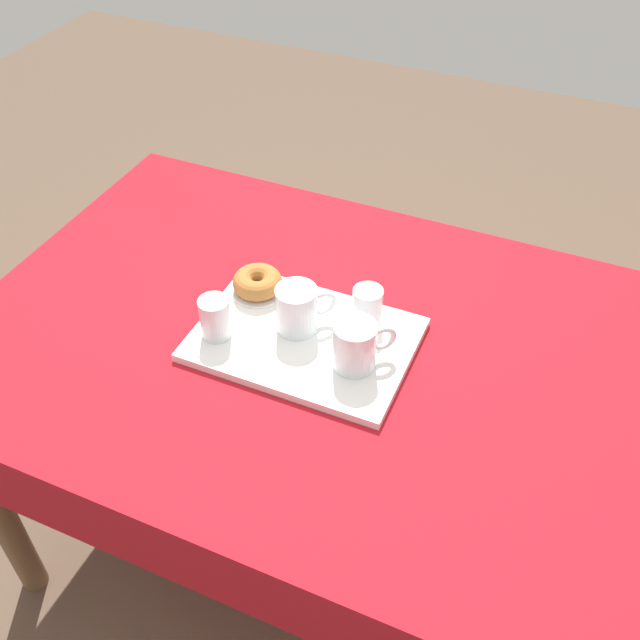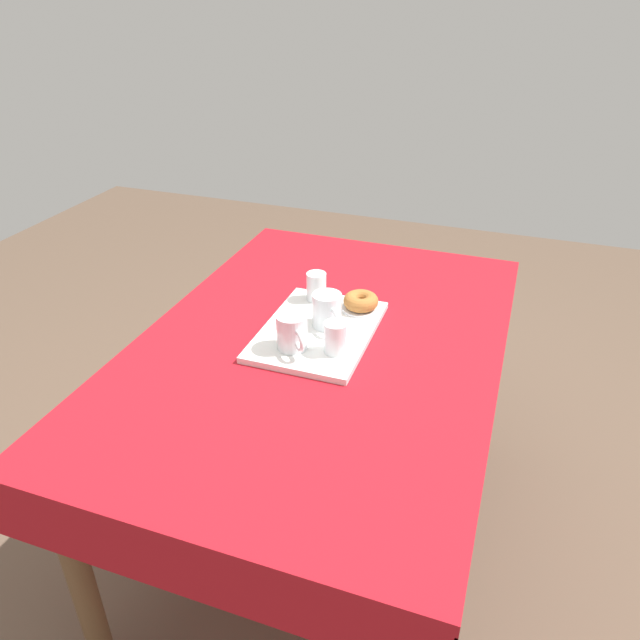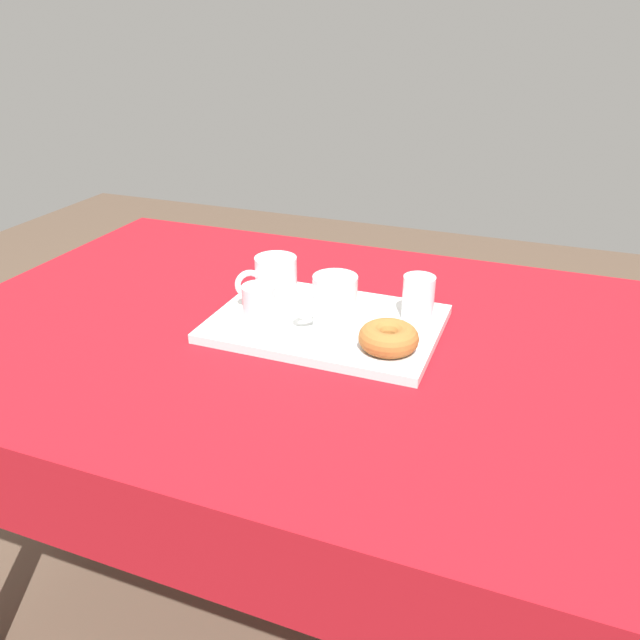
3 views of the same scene
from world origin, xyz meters
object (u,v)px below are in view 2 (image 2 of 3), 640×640
object	(u,v)px
serving_tray	(318,331)
sugar_donut_left	(361,301)
donut_plate_left	(361,308)
water_glass_near	(335,339)
water_glass_far	(316,287)
tea_mug_left	(327,311)
dining_table	(320,369)
tea_mug_right	(292,333)

from	to	relation	value
serving_tray	sugar_donut_left	size ratio (longest dim) A/B	4.10
donut_plate_left	sugar_donut_left	bearing A→B (deg)	0.00
water_glass_near	water_glass_far	xyz separation A→B (m)	(0.26, 0.15, 0.00)
serving_tray	tea_mug_left	distance (m)	0.06
serving_tray	donut_plate_left	world-z (taller)	donut_plate_left
sugar_donut_left	tea_mug_left	bearing A→B (deg)	152.11
water_glass_near	sugar_donut_left	distance (m)	0.25
water_glass_far	donut_plate_left	size ratio (longest dim) A/B	0.79
dining_table	serving_tray	bearing A→B (deg)	28.44
tea_mug_right	donut_plate_left	distance (m)	0.29
tea_mug_right	dining_table	bearing A→B (deg)	-28.49
sugar_donut_left	dining_table	bearing A→B (deg)	159.72
tea_mug_right	donut_plate_left	xyz separation A→B (m)	(0.27, -0.11, -0.04)
serving_tray	donut_plate_left	xyz separation A→B (m)	(0.15, -0.08, 0.01)
water_glass_far	donut_plate_left	bearing A→B (deg)	-96.55
dining_table	water_glass_near	xyz separation A→B (m)	(-0.07, -0.07, 0.15)
tea_mug_right	serving_tray	bearing A→B (deg)	-14.20
donut_plate_left	sugar_donut_left	distance (m)	0.02
tea_mug_right	water_glass_near	size ratio (longest dim) A/B	1.24
donut_plate_left	sugar_donut_left	xyz separation A→B (m)	(0.00, 0.00, 0.02)
dining_table	sugar_donut_left	size ratio (longest dim) A/B	13.94
donut_plate_left	serving_tray	bearing A→B (deg)	150.27
water_glass_near	tea_mug_right	bearing A→B (deg)	99.88
tea_mug_left	water_glass_near	xyz separation A→B (m)	(-0.12, -0.07, -0.01)
dining_table	water_glass_near	world-z (taller)	water_glass_near
serving_tray	water_glass_far	world-z (taller)	water_glass_far
serving_tray	tea_mug_left	xyz separation A→B (m)	(0.02, -0.02, 0.06)
dining_table	tea_mug_right	bearing A→B (deg)	151.51
sugar_donut_left	water_glass_near	bearing A→B (deg)	-179.80
dining_table	tea_mug_right	distance (m)	0.19
serving_tray	tea_mug_right	bearing A→B (deg)	165.80
donut_plate_left	tea_mug_left	bearing A→B (deg)	152.11
dining_table	water_glass_far	world-z (taller)	water_glass_far
serving_tray	donut_plate_left	bearing A→B (deg)	-29.73
serving_tray	donut_plate_left	distance (m)	0.17
tea_mug_right	sugar_donut_left	distance (m)	0.29
dining_table	donut_plate_left	bearing A→B (deg)	-20.28
dining_table	tea_mug_left	distance (m)	0.17
water_glass_near	donut_plate_left	xyz separation A→B (m)	(0.25, 0.00, -0.04)
serving_tray	tea_mug_left	world-z (taller)	tea_mug_left
water_glass_near	donut_plate_left	bearing A→B (deg)	0.20
serving_tray	sugar_donut_left	bearing A→B (deg)	-29.73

